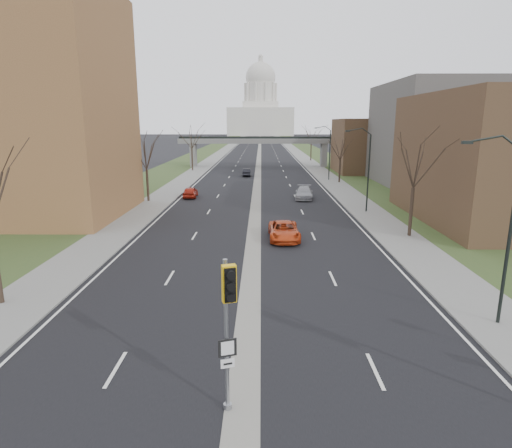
{
  "coord_description": "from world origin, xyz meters",
  "views": [
    {
      "loc": [
        0.6,
        -12.69,
        9.29
      ],
      "look_at": [
        0.33,
        9.99,
        3.91
      ],
      "focal_mm": 30.0,
      "sensor_mm": 36.0,
      "label": 1
    }
  ],
  "objects_px": {
    "car_left_near": "(190,192)",
    "car_right_near": "(284,231)",
    "signal_pole_median": "(228,311)",
    "car_right_mid": "(304,193)",
    "car_left_far": "(247,172)"
  },
  "relations": [
    {
      "from": "car_left_near",
      "to": "car_right_near",
      "type": "distance_m",
      "value": 22.81
    },
    {
      "from": "signal_pole_median",
      "to": "car_left_near",
      "type": "relative_size",
      "value": 1.28
    },
    {
      "from": "car_left_near",
      "to": "car_right_mid",
      "type": "height_order",
      "value": "car_right_mid"
    },
    {
      "from": "signal_pole_median",
      "to": "car_right_near",
      "type": "xyz_separation_m",
      "value": [
        2.88,
        21.63,
        -2.93
      ]
    },
    {
      "from": "car_right_mid",
      "to": "car_right_near",
      "type": "bearing_deg",
      "value": -93.9
    },
    {
      "from": "signal_pole_median",
      "to": "car_left_near",
      "type": "xyz_separation_m",
      "value": [
        -8.01,
        41.67,
        -2.96
      ]
    },
    {
      "from": "car_right_mid",
      "to": "signal_pole_median",
      "type": "bearing_deg",
      "value": -92.47
    },
    {
      "from": "car_left_far",
      "to": "car_right_mid",
      "type": "bearing_deg",
      "value": 107.54
    },
    {
      "from": "car_left_far",
      "to": "signal_pole_median",
      "type": "bearing_deg",
      "value": 90.13
    },
    {
      "from": "car_right_near",
      "to": "car_right_mid",
      "type": "bearing_deg",
      "value": 78.49
    },
    {
      "from": "car_left_far",
      "to": "car_left_near",
      "type": "bearing_deg",
      "value": 72.9
    },
    {
      "from": "car_left_near",
      "to": "car_right_near",
      "type": "height_order",
      "value": "car_right_near"
    },
    {
      "from": "car_left_near",
      "to": "car_right_mid",
      "type": "relative_size",
      "value": 0.79
    },
    {
      "from": "signal_pole_median",
      "to": "car_right_mid",
      "type": "height_order",
      "value": "signal_pole_median"
    },
    {
      "from": "car_right_near",
      "to": "car_right_mid",
      "type": "relative_size",
      "value": 1.0
    }
  ]
}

